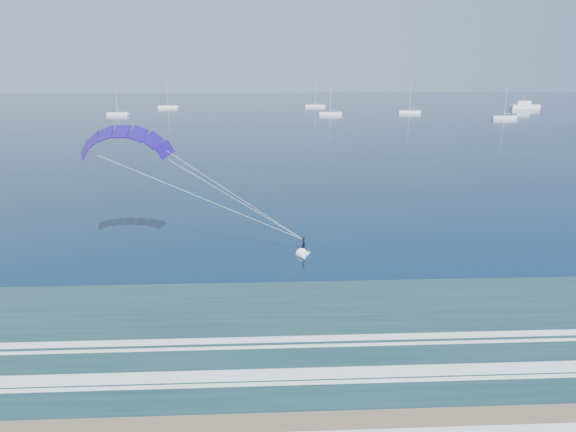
% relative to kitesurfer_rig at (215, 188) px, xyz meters
% --- Properties ---
extents(kitesurfer_rig, '(21.46, 6.13, 13.65)m').
position_rel_kitesurfer_rig_xyz_m(kitesurfer_rig, '(0.00, 0.00, 0.00)').
color(kitesurfer_rig, yellow).
rests_on(kitesurfer_rig, ground).
extents(motor_yacht, '(13.62, 3.63, 5.81)m').
position_rel_kitesurfer_rig_xyz_m(motor_yacht, '(131.25, 203.89, -5.48)').
color(motor_yacht, silver).
rests_on(motor_yacht, ground).
extents(sailboat_1, '(8.32, 2.40, 11.48)m').
position_rel_kitesurfer_rig_xyz_m(sailboat_1, '(-55.27, 172.03, -6.28)').
color(sailboat_1, silver).
rests_on(sailboat_1, ground).
extents(sailboat_2, '(9.38, 2.40, 12.56)m').
position_rel_kitesurfer_rig_xyz_m(sailboat_2, '(-42.77, 217.09, -6.28)').
color(sailboat_2, silver).
rests_on(sailboat_2, ground).
extents(sailboat_3, '(9.16, 2.40, 12.65)m').
position_rel_kitesurfer_rig_xyz_m(sailboat_3, '(32.09, 170.35, -6.28)').
color(sailboat_3, silver).
rests_on(sailboat_3, ground).
extents(sailboat_4, '(10.03, 2.40, 13.46)m').
position_rel_kitesurfer_rig_xyz_m(sailboat_4, '(30.89, 221.94, -6.27)').
color(sailboat_4, silver).
rests_on(sailboat_4, ground).
extents(sailboat_5, '(9.20, 2.40, 12.49)m').
position_rel_kitesurfer_rig_xyz_m(sailboat_5, '(67.38, 178.04, -6.28)').
color(sailboat_5, silver).
rests_on(sailboat_5, ground).
extents(sailboat_6, '(8.83, 2.40, 11.95)m').
position_rel_kitesurfer_rig_xyz_m(sailboat_6, '(95.09, 147.70, -6.28)').
color(sailboat_6, silver).
rests_on(sailboat_6, ground).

